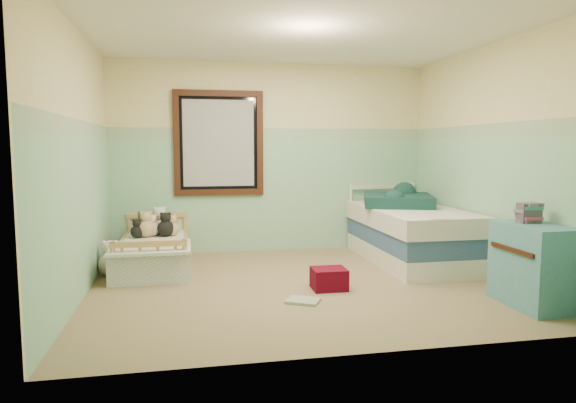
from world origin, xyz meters
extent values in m
cube|color=#816C51|center=(0.00, 0.00, -0.01)|extent=(4.20, 3.60, 0.02)
cube|color=silver|center=(0.00, 0.00, 2.51)|extent=(4.20, 3.60, 0.02)
cube|color=#D2BE86|center=(0.00, 1.80, 1.25)|extent=(4.20, 0.04, 2.50)
cube|color=#D2BE86|center=(0.00, -1.80, 1.25)|extent=(4.20, 0.04, 2.50)
cube|color=#D2BE86|center=(-2.10, 0.00, 1.25)|extent=(0.04, 3.60, 2.50)
cube|color=#D2BE86|center=(2.10, 0.00, 1.25)|extent=(0.04, 3.60, 2.50)
cube|color=#7ABB90|center=(0.00, 1.79, 0.75)|extent=(4.20, 0.01, 1.50)
cube|color=#51855B|center=(0.00, 1.79, 1.57)|extent=(4.20, 0.01, 0.15)
cube|color=#37160B|center=(-0.70, 1.76, 1.45)|extent=(1.16, 0.06, 1.36)
cube|color=#BCBCBB|center=(-0.70, 1.77, 1.45)|extent=(0.92, 0.01, 1.12)
cube|color=#AB6E3F|center=(-1.51, 1.05, 0.10)|extent=(0.77, 1.54, 0.20)
cube|color=silver|center=(-1.51, 1.05, 0.26)|extent=(0.70, 1.47, 0.12)
cube|color=#90B0DC|center=(-1.51, 0.57, 0.33)|extent=(0.83, 0.77, 0.03)
sphere|color=brown|center=(-1.66, 1.55, 0.42)|extent=(0.20, 0.20, 0.20)
sphere|color=silver|center=(-1.46, 1.55, 0.43)|extent=(0.23, 0.23, 0.23)
sphere|color=tan|center=(-1.61, 1.33, 0.42)|extent=(0.21, 0.21, 0.21)
sphere|color=black|center=(-1.38, 1.33, 0.42)|extent=(0.20, 0.20, 0.20)
sphere|color=beige|center=(-1.95, 0.75, 0.13)|extent=(0.27, 0.27, 0.27)
sphere|color=tan|center=(-1.47, 0.46, 0.12)|extent=(0.24, 0.24, 0.24)
cube|color=white|center=(1.55, 0.77, 0.11)|extent=(0.98, 1.95, 0.22)
cube|color=navy|center=(1.55, 0.77, 0.33)|extent=(0.98, 1.95, 0.22)
cube|color=silver|center=(1.55, 0.77, 0.55)|extent=(1.01, 1.99, 0.22)
cube|color=black|center=(1.50, 1.07, 0.73)|extent=(1.07, 1.10, 0.14)
cube|color=teal|center=(1.86, -1.08, 0.36)|extent=(0.45, 0.73, 0.73)
cube|color=brown|center=(1.86, -0.97, 0.81)|extent=(0.19, 0.16, 0.18)
cube|color=maroon|center=(0.24, -0.21, 0.10)|extent=(0.34, 0.30, 0.21)
cube|color=yellow|center=(-0.11, -0.58, 0.01)|extent=(0.36, 0.33, 0.03)
sphere|color=brown|center=(-1.47, 1.51, 0.40)|extent=(0.17, 0.17, 0.17)
sphere|color=tan|center=(-1.31, 1.37, 0.40)|extent=(0.17, 0.17, 0.17)
sphere|color=beige|center=(-1.55, 1.38, 0.41)|extent=(0.18, 0.18, 0.18)
sphere|color=black|center=(-1.71, 1.28, 0.39)|extent=(0.15, 0.15, 0.15)
camera|label=1|loc=(-1.12, -4.97, 1.39)|focal=31.86mm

